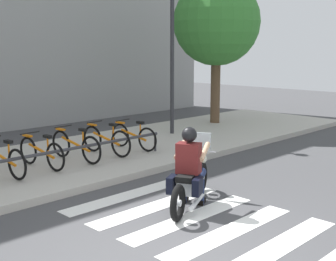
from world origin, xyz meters
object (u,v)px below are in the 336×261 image
at_px(bicycle_5, 106,140).
at_px(tree_near_rack, 217,23).
at_px(bicycle_4, 76,146).
at_px(bicycle_6, 133,136).
at_px(rider, 190,162).
at_px(bicycle_3, 41,152).
at_px(street_lamp, 172,45).
at_px(motorcycle, 191,181).
at_px(bike_rack, 55,153).
at_px(bicycle_2, 2,159).

relative_size(bicycle_5, tree_near_rack, 0.33).
distance_m(bicycle_4, bicycle_6, 1.76).
xyz_separation_m(rider, tree_near_rack, (6.78, 4.93, 2.79)).
bearing_deg(rider, bicycle_6, 62.83).
bearing_deg(bicycle_3, street_lamp, 9.81).
bearing_deg(motorcycle, bicycle_5, 75.63).
relative_size(motorcycle, street_lamp, 0.41).
distance_m(bicycle_4, bike_rack, 1.04).
xyz_separation_m(bicycle_5, tree_near_rack, (5.77, 1.26, 3.09)).
xyz_separation_m(rider, bike_rack, (-0.76, 3.12, -0.24)).
bearing_deg(bicycle_3, bicycle_6, -0.00).
xyz_separation_m(bicycle_4, street_lamp, (4.07, 0.86, 2.33)).
distance_m(rider, bike_rack, 3.22).
distance_m(motorcycle, rider, 0.37).
distance_m(motorcycle, bicycle_2, 4.03).
distance_m(rider, street_lamp, 6.50).
bearing_deg(tree_near_rack, rider, -143.94).
distance_m(bicycle_3, bicycle_4, 0.88).
relative_size(rider, bicycle_5, 0.85).
bearing_deg(bicycle_2, bicycle_3, 0.00).
relative_size(bicycle_2, bike_rack, 0.29).
bearing_deg(bicycle_2, bicycle_5, -0.01).
relative_size(motorcycle, bicycle_2, 1.15).
bearing_deg(tree_near_rack, street_lamp, -171.19).
xyz_separation_m(motorcycle, bicycle_3, (-0.83, 3.65, 0.05)).
relative_size(motorcycle, bicycle_6, 1.24).
distance_m(bicycle_6, bike_rack, 2.70).
distance_m(motorcycle, street_lamp, 6.55).
bearing_deg(bike_rack, bicycle_6, 11.84).
height_order(bicycle_5, bike_rack, bicycle_5).
bearing_deg(rider, bicycle_5, 74.70).
xyz_separation_m(bicycle_5, street_lamp, (3.19, 0.86, 2.33)).
xyz_separation_m(bicycle_5, bicycle_6, (0.88, 0.00, -0.02)).
bearing_deg(bike_rack, rider, -76.38).
distance_m(motorcycle, bicycle_4, 3.65).
bearing_deg(motorcycle, rider, -156.03).
height_order(rider, bicycle_5, rider).
distance_m(bicycle_4, bicycle_5, 0.88).
relative_size(rider, bicycle_6, 0.90).
relative_size(bicycle_6, street_lamp, 0.33).
bearing_deg(bike_rack, bicycle_4, 32.15).
height_order(bicycle_5, tree_near_rack, tree_near_rack).
distance_m(bicycle_2, bike_rack, 1.04).
bearing_deg(bicycle_2, bicycle_6, 0.00).
bearing_deg(motorcycle, street_lamp, 47.53).
bearing_deg(bicycle_6, motorcycle, -116.47).
height_order(bicycle_4, street_lamp, street_lamp).
height_order(bicycle_5, street_lamp, street_lamp).
xyz_separation_m(bicycle_2, tree_near_rack, (8.41, 1.26, 3.10)).
height_order(rider, bicycle_3, rider).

